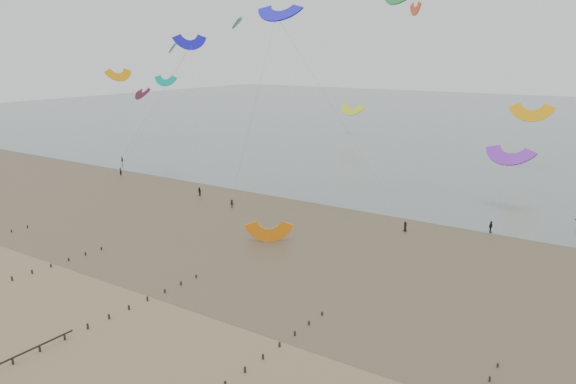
% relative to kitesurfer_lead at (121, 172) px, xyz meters
% --- Properties ---
extents(ground, '(500.00, 500.00, 0.00)m').
position_rel_kitesurfer_lead_xyz_m(ground, '(50.35, -45.82, -0.93)').
color(ground, brown).
rests_on(ground, ground).
extents(sea_and_shore, '(500.00, 665.00, 0.03)m').
position_rel_kitesurfer_lead_xyz_m(sea_and_shore, '(46.27, -11.41, -0.92)').
color(sea_and_shore, '#475654').
rests_on(sea_and_shore, ground).
extents(kitesurfer_lead, '(0.69, 0.46, 1.86)m').
position_rel_kitesurfer_lead_xyz_m(kitesurfer_lead, '(0.00, 0.00, 0.00)').
color(kitesurfer_lead, black).
rests_on(kitesurfer_lead, ground).
extents(kitesurfers, '(137.01, 23.87, 1.86)m').
position_rel_kitesurfer_lead_xyz_m(kitesurfers, '(67.55, 3.06, -0.10)').
color(kitesurfers, black).
rests_on(kitesurfers, ground).
extents(grounded_kite, '(7.48, 7.15, 3.25)m').
position_rel_kitesurfer_lead_xyz_m(grounded_kite, '(53.82, -17.73, -0.93)').
color(grounded_kite, orange).
rests_on(grounded_kite, ground).
extents(kites_airborne, '(250.73, 110.26, 36.38)m').
position_rel_kitesurfer_lead_xyz_m(kites_airborne, '(32.87, 43.61, 19.66)').
color(kites_airborne, red).
rests_on(kites_airborne, ground).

